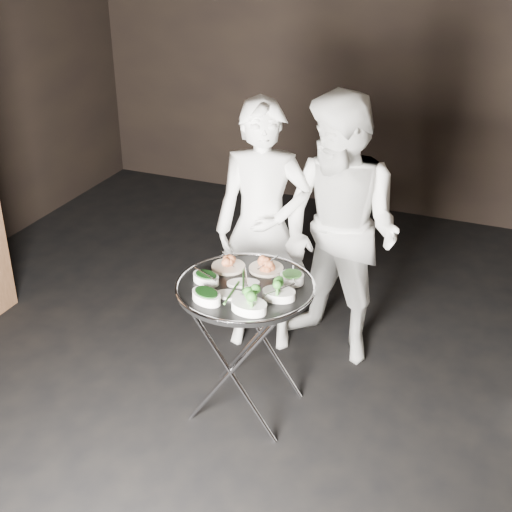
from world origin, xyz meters
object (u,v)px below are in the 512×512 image
at_px(serving_tray, 246,287).
at_px(tray_stand, 246,343).
at_px(waiter_left, 263,229).
at_px(waiter_right, 340,232).

bearing_deg(serving_tray, tray_stand, 0.00).
bearing_deg(waiter_left, tray_stand, -90.50).
bearing_deg(tray_stand, serving_tray, 180.00).
bearing_deg(waiter_left, waiter_right, -7.50).
bearing_deg(serving_tray, waiter_right, 68.95).
height_order(serving_tray, waiter_right, waiter_right).
xyz_separation_m(serving_tray, waiter_left, (-0.19, 0.72, 0.01)).
bearing_deg(serving_tray, waiter_left, 104.72).
relative_size(waiter_left, waiter_right, 0.96).
height_order(tray_stand, serving_tray, serving_tray).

